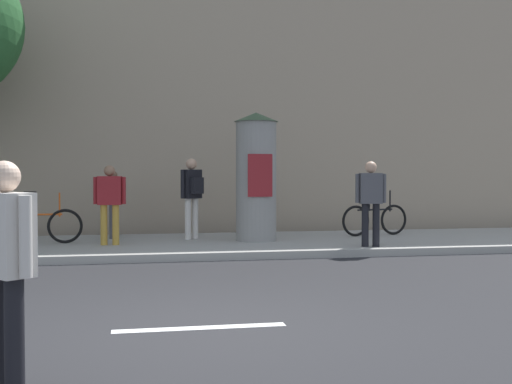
% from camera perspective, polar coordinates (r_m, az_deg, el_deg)
% --- Properties ---
extents(ground_plane, '(80.00, 80.00, 0.00)m').
position_cam_1_polar(ground_plane, '(6.74, -5.05, -12.09)').
color(ground_plane, '#232326').
extents(sidewalk_curb, '(36.00, 4.00, 0.15)m').
position_cam_1_polar(sidewalk_curb, '(13.62, -8.00, -4.81)').
color(sidewalk_curb, '#9E9B93').
rests_on(sidewalk_curb, ground_plane).
extents(lane_markings, '(25.80, 0.16, 0.01)m').
position_cam_1_polar(lane_markings, '(6.74, -5.05, -12.06)').
color(lane_markings, silver).
rests_on(lane_markings, ground_plane).
extents(building_backdrop, '(36.00, 5.00, 9.99)m').
position_cam_1_polar(building_backdrop, '(18.84, -8.82, 12.00)').
color(building_backdrop, tan).
rests_on(building_backdrop, ground_plane).
extents(poster_column, '(0.96, 0.96, 2.78)m').
position_cam_1_polar(poster_column, '(13.76, 0.01, 1.47)').
color(poster_column, gray).
rests_on(poster_column, sidewalk_curb).
extents(pedestrian_in_light_jacket, '(0.49, 0.53, 1.70)m').
position_cam_1_polar(pedestrian_in_light_jacket, '(4.98, -21.62, -5.32)').
color(pedestrian_in_light_jacket, black).
rests_on(pedestrian_in_light_jacket, ground_plane).
extents(pedestrian_in_red_top, '(0.27, 0.68, 1.53)m').
position_cam_1_polar(pedestrian_in_red_top, '(14.65, -12.74, -0.57)').
color(pedestrian_in_red_top, '#4C4C51').
rests_on(pedestrian_in_red_top, sidewalk_curb).
extents(pedestrian_with_bag, '(0.65, 0.41, 1.63)m').
position_cam_1_polar(pedestrian_with_bag, '(13.26, -13.00, -0.46)').
color(pedestrian_with_bag, '#B78C33').
rests_on(pedestrian_with_bag, sidewalk_curb).
extents(pedestrian_tallest, '(0.51, 0.51, 1.79)m').
position_cam_1_polar(pedestrian_tallest, '(14.15, -5.76, 0.10)').
color(pedestrian_tallest, silver).
rests_on(pedestrian_tallest, sidewalk_curb).
extents(pedestrian_near_pole, '(0.60, 0.44, 1.70)m').
position_cam_1_polar(pedestrian_near_pole, '(12.82, 10.25, -0.33)').
color(pedestrian_near_pole, black).
rests_on(pedestrian_near_pole, sidewalk_curb).
extents(bicycle_leaning, '(1.77, 0.18, 1.09)m').
position_cam_1_polar(bicycle_leaning, '(13.88, -18.96, -2.84)').
color(bicycle_leaning, black).
rests_on(bicycle_leaning, sidewalk_curb).
extents(bicycle_upright, '(1.74, 0.42, 1.09)m').
position_cam_1_polar(bicycle_upright, '(15.19, 10.64, -2.40)').
color(bicycle_upright, black).
rests_on(bicycle_upright, sidewalk_curb).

